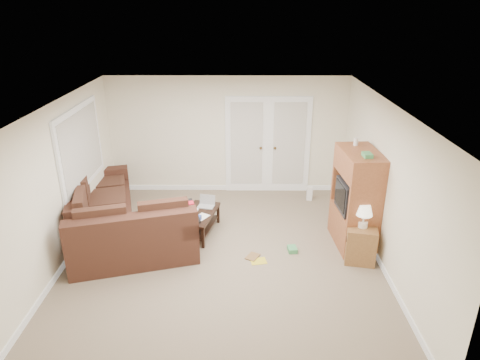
{
  "coord_description": "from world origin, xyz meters",
  "views": [
    {
      "loc": [
        0.3,
        -5.96,
        3.86
      ],
      "look_at": [
        0.27,
        0.66,
        1.1
      ],
      "focal_mm": 32.0,
      "sensor_mm": 36.0,
      "label": 1
    }
  ],
  "objects_px": {
    "tv_armoire": "(356,199)",
    "side_cabinet": "(361,241)",
    "sectional_sofa": "(115,220)",
    "coffee_table": "(200,222)"
  },
  "relations": [
    {
      "from": "sectional_sofa",
      "to": "coffee_table",
      "type": "height_order",
      "value": "sectional_sofa"
    },
    {
      "from": "sectional_sofa",
      "to": "side_cabinet",
      "type": "height_order",
      "value": "side_cabinet"
    },
    {
      "from": "coffee_table",
      "to": "sectional_sofa",
      "type": "bearing_deg",
      "value": -159.26
    },
    {
      "from": "coffee_table",
      "to": "side_cabinet",
      "type": "distance_m",
      "value": 2.78
    },
    {
      "from": "tv_armoire",
      "to": "side_cabinet",
      "type": "relative_size",
      "value": 1.83
    },
    {
      "from": "coffee_table",
      "to": "tv_armoire",
      "type": "xyz_separation_m",
      "value": [
        2.65,
        -0.34,
        0.62
      ]
    },
    {
      "from": "coffee_table",
      "to": "side_cabinet",
      "type": "relative_size",
      "value": 1.11
    },
    {
      "from": "coffee_table",
      "to": "tv_armoire",
      "type": "bearing_deg",
      "value": 5.67
    },
    {
      "from": "tv_armoire",
      "to": "side_cabinet",
      "type": "height_order",
      "value": "tv_armoire"
    },
    {
      "from": "side_cabinet",
      "to": "coffee_table",
      "type": "bearing_deg",
      "value": 173.0
    }
  ]
}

